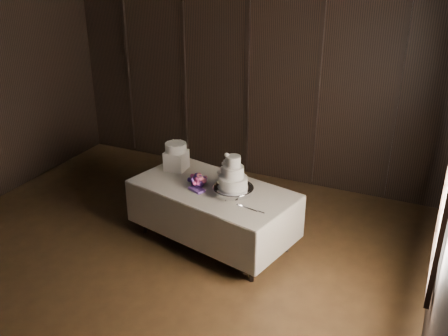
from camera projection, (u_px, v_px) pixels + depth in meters
The scene contains 8 objects.
room at pixel (108, 168), 4.76m from camera, with size 6.08×7.08×3.08m.
display_table at pixel (213, 212), 6.18m from camera, with size 2.17×1.46×0.76m.
cake_stand at pixel (233, 191), 5.86m from camera, with size 0.48×0.48×0.09m, color silver.
wedding_cake at pixel (231, 175), 5.78m from camera, with size 0.37×0.33×0.40m.
bouquet at pixel (198, 181), 6.05m from camera, with size 0.31×0.41×0.20m, color #D65E7D, non-canonical shape.
box_pedestal at pixel (176, 160), 6.48m from camera, with size 0.26×0.26×0.25m, color white.
small_cake at pixel (176, 147), 6.41m from camera, with size 0.28×0.28×0.11m, color white.
cake_knife at pixel (247, 208), 5.56m from camera, with size 0.37×0.02×0.01m, color silver.
Camera 1 is at (2.83, -3.47, 3.46)m, focal length 40.00 mm.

